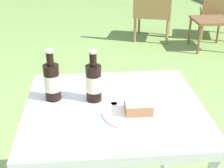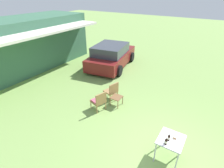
% 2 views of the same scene
% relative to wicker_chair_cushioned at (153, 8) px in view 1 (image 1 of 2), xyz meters
% --- Properties ---
extents(wicker_chair_cushioned, '(0.61, 0.60, 0.82)m').
position_rel_wicker_chair_cushioned_xyz_m(wicker_chair_cushioned, '(0.00, 0.00, 0.00)').
color(wicker_chair_cushioned, '#9E7547').
rests_on(wicker_chair_cushioned, ground_plane).
extents(wicker_chair_plain, '(0.60, 0.59, 0.82)m').
position_rel_wicker_chair_cushioned_xyz_m(wicker_chair_plain, '(0.93, -0.02, 0.01)').
color(wicker_chair_plain, '#9E7547').
rests_on(wicker_chair_plain, ground_plane).
extents(garden_side_table, '(0.44, 0.42, 0.39)m').
position_rel_wicker_chair_cushioned_xyz_m(garden_side_table, '(0.66, -0.41, -0.10)').
color(garden_side_table, brown).
rests_on(garden_side_table, ground_plane).
extents(patio_table, '(0.73, 0.67, 0.74)m').
position_rel_wicker_chair_cushioned_xyz_m(patio_table, '(-0.81, -3.03, 0.21)').
color(patio_table, silver).
rests_on(patio_table, ground_plane).
extents(cake_on_plate, '(0.22, 0.22, 0.07)m').
position_rel_wicker_chair_cushioned_xyz_m(cake_on_plate, '(-0.74, -3.11, 0.32)').
color(cake_on_plate, white).
rests_on(cake_on_plate, patio_table).
extents(cola_bottle_near, '(0.07, 0.07, 0.22)m').
position_rel_wicker_chair_cushioned_xyz_m(cola_bottle_near, '(-0.89, -2.98, 0.38)').
color(cola_bottle_near, black).
rests_on(cola_bottle_near, patio_table).
extents(cola_bottle_far, '(0.07, 0.07, 0.22)m').
position_rel_wicker_chair_cushioned_xyz_m(cola_bottle_far, '(-1.07, -2.95, 0.38)').
color(cola_bottle_far, black).
rests_on(cola_bottle_far, patio_table).
extents(fork, '(0.19, 0.07, 0.01)m').
position_rel_wicker_chair_cushioned_xyz_m(fork, '(-0.81, -3.11, 0.30)').
color(fork, silver).
rests_on(fork, patio_table).
extents(loose_bottle_cap, '(0.03, 0.03, 0.01)m').
position_rel_wicker_chair_cushioned_xyz_m(loose_bottle_cap, '(-0.81, -3.04, 0.30)').
color(loose_bottle_cap, silver).
rests_on(loose_bottle_cap, patio_table).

